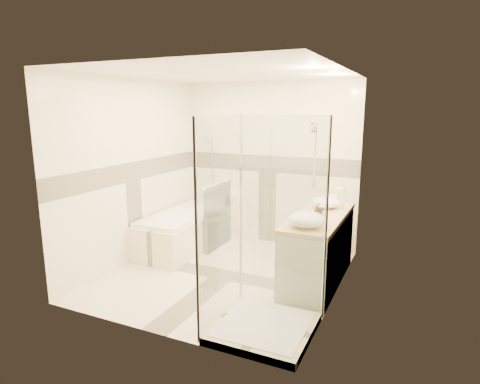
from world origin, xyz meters
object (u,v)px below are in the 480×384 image
at_px(bathtub, 184,229).
at_px(vessel_sink_near, 326,202).
at_px(amenity_bottle_b, 319,209).
at_px(shower_enclosure, 256,278).
at_px(amenity_bottle_a, 318,209).
at_px(vessel_sink_far, 306,219).
at_px(vanity, 318,249).

height_order(bathtub, vessel_sink_near, vessel_sink_near).
xyz_separation_m(vessel_sink_near, amenity_bottle_b, (0.00, -0.37, -0.01)).
xyz_separation_m(shower_enclosure, amenity_bottle_a, (0.27, 1.27, 0.41)).
height_order(vessel_sink_far, amenity_bottle_a, vessel_sink_far).
xyz_separation_m(vanity, shower_enclosure, (-0.29, -1.27, 0.08)).
height_order(vanity, vessel_sink_far, vessel_sink_far).
relative_size(bathtub, vessel_sink_near, 4.67).
bearing_deg(bathtub, vessel_sink_near, 1.01).
height_order(bathtub, shower_enclosure, shower_enclosure).
bearing_deg(shower_enclosure, amenity_bottle_a, 77.84).
bearing_deg(vessel_sink_far, vessel_sink_near, 90.00).
xyz_separation_m(shower_enclosure, vessel_sink_near, (0.27, 1.66, 0.42)).
distance_m(shower_enclosure, amenity_bottle_b, 1.38).
relative_size(vessel_sink_near, amenity_bottle_a, 2.63).
distance_m(vanity, shower_enclosure, 1.31).
distance_m(bathtub, amenity_bottle_b, 2.24).
height_order(vanity, vessel_sink_near, vessel_sink_near).
xyz_separation_m(shower_enclosure, amenity_bottle_b, (0.27, 1.29, 0.41)).
distance_m(vessel_sink_far, amenity_bottle_b, 0.56).
relative_size(bathtub, amenity_bottle_a, 12.25).
bearing_deg(amenity_bottle_b, vanity, -45.87).
distance_m(vanity, vessel_sink_far, 0.74).
bearing_deg(vanity, amenity_bottle_a, -165.94).
distance_m(vessel_sink_near, amenity_bottle_b, 0.37).
relative_size(shower_enclosure, vessel_sink_near, 5.60).
bearing_deg(amenity_bottle_b, bathtub, 171.21).
xyz_separation_m(amenity_bottle_a, amenity_bottle_b, (0.00, 0.03, -0.00)).
bearing_deg(bathtub, vessel_sink_far, -22.58).
relative_size(bathtub, vessel_sink_far, 4.14).
bearing_deg(vanity, shower_enclosure, -102.97).
bearing_deg(bathtub, vanity, -9.25).
distance_m(bathtub, shower_enclosure, 2.47).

